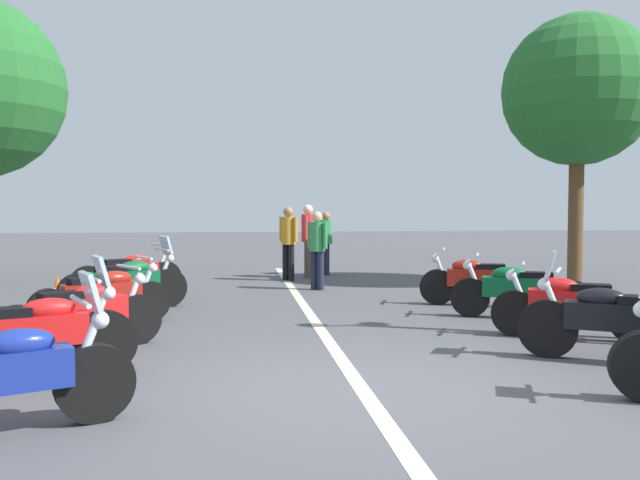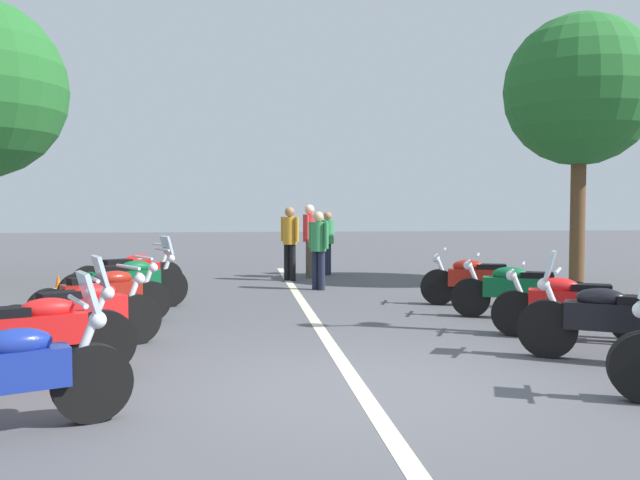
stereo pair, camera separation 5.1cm
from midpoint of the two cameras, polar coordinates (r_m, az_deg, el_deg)
ground_plane at (r=6.40m, az=3.68°, el=-12.67°), size 80.00×80.00×0.00m
lane_centre_stripe at (r=9.83m, az=-0.17°, el=-7.16°), size 17.71×0.16×0.01m
motorcycle_left_row_1 at (r=7.10m, az=-23.32°, el=-7.43°), size 0.99×1.96×1.22m
motorcycle_left_row_2 at (r=8.36m, az=-19.61°, el=-5.98°), size 1.25×1.77×0.99m
motorcycle_left_row_3 at (r=10.02m, az=-17.95°, el=-4.55°), size 1.18×1.84×0.98m
motorcycle_left_row_4 at (r=11.44m, az=-16.12°, el=-3.47°), size 1.14×1.98×1.22m
motorcycle_left_row_5 at (r=12.82m, az=-15.89°, el=-2.84°), size 1.30×1.88×1.01m
motorcycle_right_row_1 at (r=7.99m, az=24.19°, el=-6.31°), size 1.20×1.90×1.22m
motorcycle_right_row_2 at (r=9.22m, az=20.88°, el=-5.22°), size 1.06×1.90×0.98m
motorcycle_right_row_3 at (r=10.63m, az=16.95°, el=-4.10°), size 1.03×2.02×0.98m
motorcycle_right_row_4 at (r=11.82m, az=13.47°, el=-3.36°), size 0.92×1.92×0.99m
traffic_cone_2 at (r=11.83m, az=-21.43°, el=-4.25°), size 0.36×0.36×0.61m
bystander_0 at (r=15.39m, az=-2.52°, el=0.22°), size 0.41×0.40×1.72m
bystander_1 at (r=16.03m, az=-0.82°, el=0.46°), size 0.50×0.32×1.77m
bystander_2 at (r=16.73m, az=0.74°, el=0.16°), size 0.50×0.32×1.60m
bystander_3 at (r=13.70m, az=-0.03°, el=-0.36°), size 0.43×0.37×1.62m
roadside_tree_1 at (r=15.66m, az=21.52°, el=11.80°), size 3.24×3.24×5.85m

